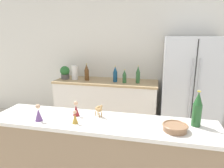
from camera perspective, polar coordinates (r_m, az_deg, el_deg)
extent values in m
cube|color=silver|center=(3.89, 6.59, 7.31)|extent=(8.00, 0.06, 2.55)
cube|color=silver|center=(3.85, -1.67, -5.71)|extent=(1.88, 0.60, 0.85)
cube|color=tan|center=(3.72, -1.72, 0.70)|extent=(1.91, 0.63, 0.03)
cube|color=silver|center=(3.57, 21.27, -1.17)|extent=(0.89, 0.74, 1.69)
cube|color=black|center=(3.22, 22.18, -2.85)|extent=(0.01, 0.01, 1.62)
cylinder|color=#B2B5BA|center=(3.17, 21.47, -1.43)|extent=(0.02, 0.02, 0.93)
cylinder|color=#B2B5BA|center=(3.19, 23.25, -1.52)|extent=(0.02, 0.02, 0.93)
cube|color=#8C7256|center=(2.13, -3.04, -22.40)|extent=(2.09, 0.45, 0.90)
cube|color=silver|center=(1.90, -3.23, -10.91)|extent=(2.13, 0.49, 0.03)
cylinder|color=#595451|center=(3.98, -13.23, 2.10)|extent=(0.16, 0.16, 0.09)
sphere|color=#2D7033|center=(3.96, -13.32, 3.70)|extent=(0.18, 0.18, 0.18)
cylinder|color=white|center=(3.87, -10.60, 3.25)|extent=(0.12, 0.12, 0.27)
cylinder|color=navy|center=(3.61, 0.92, 2.05)|extent=(0.08, 0.08, 0.18)
cone|color=navy|center=(3.59, 0.93, 4.26)|extent=(0.07, 0.07, 0.10)
cylinder|color=gold|center=(3.58, 0.93, 5.13)|extent=(0.03, 0.03, 0.01)
cylinder|color=#2D6033|center=(3.55, 3.56, 1.53)|extent=(0.07, 0.07, 0.15)
cone|color=#2D6033|center=(3.52, 3.59, 3.36)|extent=(0.06, 0.06, 0.08)
cylinder|color=gold|center=(3.52, 3.60, 4.09)|extent=(0.02, 0.02, 0.01)
cylinder|color=#2D6033|center=(3.55, 7.41, 1.81)|extent=(0.07, 0.07, 0.19)
cone|color=#2D6033|center=(3.52, 7.49, 4.22)|extent=(0.07, 0.07, 0.11)
cylinder|color=gold|center=(3.51, 7.52, 5.16)|extent=(0.02, 0.02, 0.01)
cylinder|color=brown|center=(3.76, -7.22, 2.52)|extent=(0.08, 0.08, 0.19)
cone|color=brown|center=(3.73, -7.29, 4.81)|extent=(0.08, 0.08, 0.11)
cylinder|color=gold|center=(3.72, -7.32, 5.70)|extent=(0.03, 0.03, 0.01)
cylinder|color=#235628|center=(1.90, 23.03, -8.19)|extent=(0.08, 0.08, 0.20)
cone|color=#235628|center=(1.85, 23.48, -3.74)|extent=(0.07, 0.07, 0.11)
cylinder|color=gold|center=(1.83, 23.66, -1.96)|extent=(0.03, 0.03, 0.01)
cylinder|color=#8C6647|center=(1.77, 17.55, -11.89)|extent=(0.19, 0.19, 0.05)
torus|color=#8C6647|center=(1.76, 17.61, -11.19)|extent=(0.21, 0.21, 0.02)
ellipsoid|color=tan|center=(1.96, -3.88, -7.23)|extent=(0.10, 0.09, 0.05)
sphere|color=tan|center=(1.95, -3.89, -6.67)|extent=(0.03, 0.03, 0.03)
cylinder|color=tan|center=(1.92, -3.08, -6.98)|extent=(0.02, 0.02, 0.04)
sphere|color=tan|center=(1.91, -3.09, -6.35)|extent=(0.03, 0.03, 0.03)
cylinder|color=tan|center=(1.96, -3.02, -8.67)|extent=(0.01, 0.01, 0.05)
cylinder|color=tan|center=(1.95, -3.67, -8.87)|extent=(0.01, 0.01, 0.05)
cylinder|color=tan|center=(2.01, -4.04, -8.18)|extent=(0.01, 0.01, 0.05)
cylinder|color=tan|center=(1.99, -4.69, -8.37)|extent=(0.01, 0.01, 0.05)
cone|color=#B28933|center=(1.85, -10.52, -9.67)|extent=(0.05, 0.05, 0.09)
sphere|color=tan|center=(1.82, -10.61, -7.86)|extent=(0.03, 0.03, 0.03)
cone|color=#6B4784|center=(1.98, -20.25, -8.22)|extent=(0.07, 0.07, 0.12)
sphere|color=tan|center=(1.96, -20.45, -6.03)|extent=(0.04, 0.04, 0.04)
cone|color=maroon|center=(2.01, -10.22, -7.42)|extent=(0.06, 0.06, 0.11)
sphere|color=tan|center=(1.98, -10.32, -5.40)|extent=(0.04, 0.04, 0.04)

